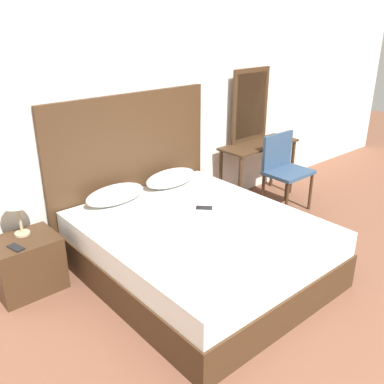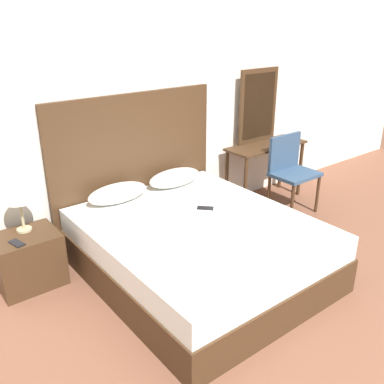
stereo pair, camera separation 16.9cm
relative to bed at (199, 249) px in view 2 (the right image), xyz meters
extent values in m
cube|color=white|center=(-0.07, 1.11, 1.09)|extent=(10.00, 0.06, 2.70)
cube|color=#422B19|center=(0.00, 0.00, -0.10)|extent=(1.74, 2.03, 0.31)
cube|color=white|center=(0.00, 0.00, 0.16)|extent=(1.71, 1.99, 0.21)
cube|color=#422B19|center=(0.00, 1.04, 0.48)|extent=(1.83, 0.05, 1.48)
ellipsoid|color=white|center=(-0.33, 0.82, 0.35)|extent=(0.60, 0.28, 0.17)
ellipsoid|color=white|center=(0.33, 0.82, 0.35)|extent=(0.60, 0.28, 0.17)
cube|color=black|center=(0.22, 0.19, 0.27)|extent=(0.15, 0.16, 0.01)
cube|color=#422B19|center=(-1.25, 0.78, -0.02)|extent=(0.53, 0.42, 0.47)
cylinder|color=tan|center=(-1.21, 0.87, 0.23)|extent=(0.13, 0.13, 0.02)
cylinder|color=tan|center=(-1.21, 0.87, 0.36)|extent=(0.02, 0.02, 0.25)
cone|color=silver|center=(-1.21, 0.87, 0.55)|extent=(0.25, 0.25, 0.12)
cube|color=black|center=(-1.34, 0.68, 0.22)|extent=(0.10, 0.16, 0.01)
cube|color=#422B19|center=(1.68, 0.80, 0.45)|extent=(1.05, 0.40, 0.02)
cylinder|color=#422B19|center=(1.20, 0.64, 0.09)|extent=(0.04, 0.04, 0.70)
cylinder|color=#422B19|center=(2.17, 0.64, 0.09)|extent=(0.04, 0.04, 0.70)
cylinder|color=#422B19|center=(1.20, 0.96, 0.09)|extent=(0.04, 0.04, 0.70)
cylinder|color=#422B19|center=(2.17, 0.96, 0.09)|extent=(0.04, 0.04, 0.70)
cube|color=#422B19|center=(1.68, 0.98, 0.90)|extent=(0.60, 0.03, 0.87)
cube|color=#B2BCC6|center=(1.68, 0.97, 0.90)|extent=(0.51, 0.01, 0.77)
cube|color=#334C6B|center=(1.69, 0.34, 0.22)|extent=(0.52, 0.41, 0.04)
cube|color=#334C6B|center=(1.69, 0.53, 0.44)|extent=(0.49, 0.04, 0.41)
cylinder|color=#422B19|center=(1.46, 0.17, -0.03)|extent=(0.04, 0.04, 0.45)
cylinder|color=#422B19|center=(1.92, 0.17, -0.03)|extent=(0.04, 0.04, 0.45)
cylinder|color=#422B19|center=(1.46, 0.52, -0.03)|extent=(0.04, 0.04, 0.45)
cylinder|color=#422B19|center=(1.92, 0.52, -0.03)|extent=(0.04, 0.04, 0.45)
camera|label=1|loc=(-2.20, -2.45, 1.93)|focal=40.00mm
camera|label=2|loc=(-2.07, -2.56, 1.93)|focal=40.00mm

